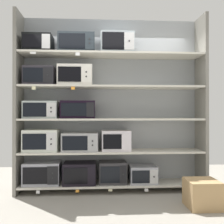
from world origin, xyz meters
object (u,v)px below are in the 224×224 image
Objects in this scene: microwave_2 at (113,172)px; microwave_12 at (77,44)px; microwave_3 at (143,174)px; microwave_6 at (116,140)px; microwave_7 at (41,110)px; shipping_carton at (202,194)px; microwave_5 at (80,142)px; microwave_1 at (80,173)px; microwave_8 at (78,110)px; microwave_11 at (39,44)px; microwave_4 at (42,140)px; microwave_10 at (75,76)px; microwave_13 at (117,44)px; microwave_0 at (42,173)px; microwave_9 at (40,76)px.

microwave_12 is (-0.57, -0.00, 2.02)m from microwave_2.
microwave_12 reaches higher than microwave_3.
microwave_7 reaches higher than microwave_6.
microwave_12 is 2.84m from shipping_carton.
microwave_1 is at bearing 179.12° from microwave_5.
microwave_7 is at bearing -179.98° from microwave_6.
microwave_8 is (-0.03, 0.00, 0.50)m from microwave_5.
microwave_3 is at bearing 0.02° from microwave_2.
microwave_11 is at bearing 160.20° from shipping_carton.
microwave_7 is at bearing 159.86° from shipping_carton.
microwave_12 is at bearing -0.02° from microwave_11.
microwave_5 is (0.60, -0.00, -0.03)m from microwave_4.
microwave_3 is at bearing -0.00° from microwave_4.
microwave_1 is 1.53m from microwave_10.
microwave_6 is 0.86× the size of microwave_13.
microwave_8 is at bearing -0.01° from microwave_4.
microwave_1 is 1.25× the size of shipping_carton.
microwave_4 is at bearing 3.70° from microwave_7.
microwave_6 is at bearing 0.01° from microwave_0.
microwave_10 is 0.50m from microwave_12.
microwave_10 is at bearing 179.97° from microwave_13.
microwave_9 is (-1.14, 0.00, 1.51)m from microwave_2.
microwave_8 is (0.55, 0.00, 0.99)m from microwave_0.
microwave_11 is (-0.04, 0.00, 1.02)m from microwave_7.
microwave_6 is at bearing 0.01° from microwave_8.
microwave_13 is at bearing -179.95° from microwave_3.
microwave_0 is 2.00m from microwave_11.
shipping_carton is (1.68, -0.82, -2.14)m from microwave_12.
microwave_1 is 0.49m from microwave_5.
microwave_9 is at bearing -179.78° from microwave_4.
microwave_8 is at bearing -180.00° from microwave_3.
microwave_9 is 1.32m from microwave_13.
microwave_11 is at bearing 179.62° from microwave_7.
microwave_9 is (-0.04, 0.00, 1.50)m from microwave_0.
microwave_1 is at bearing -0.02° from microwave_8.
microwave_2 is at bearing -0.00° from microwave_9.
microwave_8 is (-0.59, -0.00, 0.49)m from microwave_6.
microwave_8 is 0.53m from microwave_10.
microwave_4 is at bearing 0.22° from microwave_9.
microwave_10 is (0.52, 0.00, 0.54)m from microwave_7.
microwave_13 is at bearing -0.02° from microwave_11.
microwave_0 is 0.98m from microwave_7.
microwave_1 is 1.16× the size of microwave_11.
microwave_10 is (0.51, 0.00, 1.52)m from microwave_0.
microwave_8 is (0.57, 0.00, 0.00)m from microwave_7.
microwave_2 is at bearing -0.00° from microwave_0.
microwave_1 is 1.19× the size of microwave_3.
microwave_4 is at bearing 179.99° from microwave_8.
microwave_12 is (0.54, -0.00, 1.51)m from microwave_4.
microwave_0 is at bearing 180.00° from microwave_2.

